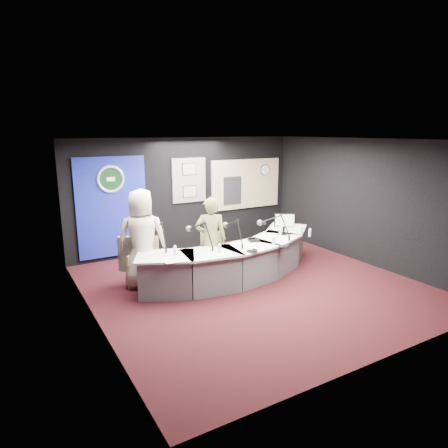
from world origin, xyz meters
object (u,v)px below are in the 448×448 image
armchair_left (143,260)px  person_man (142,239)px  broadcast_desk (236,260)px  armchair_right (211,258)px  person_woman (211,239)px

armchair_left → person_man: 0.42m
broadcast_desk → armchair_right: (-0.52, 0.14, 0.09)m
armchair_right → person_woman: bearing=126.5°
armchair_right → person_man: 1.42m
armchair_right → broadcast_desk: bearing=21.9°
person_man → armchair_left: bearing=-0.0°
broadcast_desk → armchair_left: (-1.80, 0.50, 0.16)m
broadcast_desk → armchair_left: armchair_left is taller
armchair_left → person_woman: bearing=22.4°
armchair_right → person_man: size_ratio=0.49×
armchair_left → armchair_right: armchair_left is taller
broadcast_desk → person_man: person_man is taller
armchair_left → person_man: bearing=0.0°
armchair_right → armchair_left: bearing=-159.4°
person_man → person_woman: bearing=-173.8°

